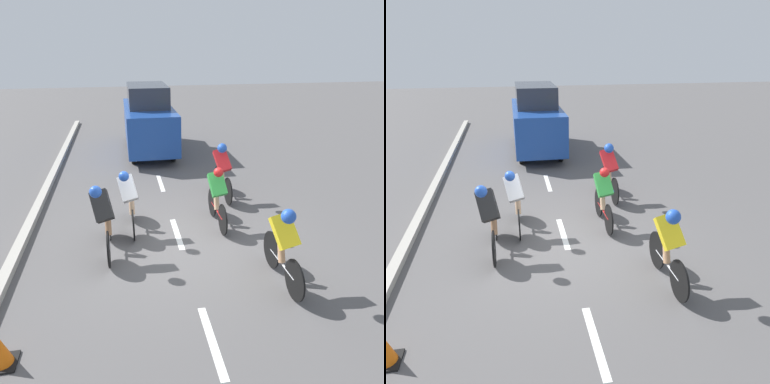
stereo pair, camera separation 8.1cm
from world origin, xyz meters
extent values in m
plane|color=#565454|center=(0.00, 0.00, 0.00)|extent=(60.00, 60.00, 0.00)
cube|color=white|center=(0.00, 2.86, 0.00)|extent=(0.12, 1.40, 0.01)
cube|color=white|center=(0.00, -0.34, 0.00)|extent=(0.12, 1.40, 0.01)
cube|color=white|center=(0.00, -3.54, 0.00)|extent=(0.12, 1.40, 0.01)
cube|color=#A8A399|center=(3.20, -0.34, 0.07)|extent=(0.20, 25.45, 0.14)
cylinder|color=black|center=(1.42, -0.36, 0.34)|extent=(0.03, 0.68, 0.68)
cylinder|color=black|center=(1.42, 0.65, 0.34)|extent=(0.03, 0.68, 0.68)
cylinder|color=#B7B7BC|center=(1.42, 0.15, 0.34)|extent=(0.04, 1.02, 0.04)
cylinder|color=#B7B7BC|center=(1.42, -0.03, 0.55)|extent=(0.04, 0.04, 0.42)
cylinder|color=yellow|center=(1.42, 0.10, 0.44)|extent=(0.07, 0.07, 0.16)
cylinder|color=#9E704C|center=(1.42, 0.07, 0.52)|extent=(0.12, 0.23, 0.36)
cube|color=black|center=(1.49, 0.25, 1.04)|extent=(0.46, 0.49, 0.65)
sphere|color=blue|center=(1.56, 0.47, 1.41)|extent=(0.22, 0.22, 0.22)
cylinder|color=black|center=(-0.96, -1.12, 0.34)|extent=(0.03, 0.67, 0.67)
cylinder|color=black|center=(-0.96, -0.15, 0.34)|extent=(0.03, 0.67, 0.67)
cylinder|color=red|center=(-0.96, -0.63, 0.34)|extent=(0.04, 0.97, 0.04)
cylinder|color=red|center=(-0.96, -0.80, 0.55)|extent=(0.04, 0.04, 0.42)
cylinder|color=yellow|center=(-0.96, -0.68, 0.44)|extent=(0.07, 0.07, 0.16)
cylinder|color=#DBAD84|center=(-0.96, -0.71, 0.52)|extent=(0.12, 0.23, 0.36)
cube|color=green|center=(-0.92, -0.53, 1.01)|extent=(0.40, 0.46, 0.58)
sphere|color=red|center=(-0.88, -0.31, 1.36)|extent=(0.20, 0.20, 0.20)
cylinder|color=black|center=(-1.51, 1.22, 0.34)|extent=(0.03, 0.68, 0.68)
cylinder|color=black|center=(-1.51, 2.19, 0.34)|extent=(0.03, 0.68, 0.68)
cylinder|color=#B7B7BC|center=(-1.51, 1.70, 0.34)|extent=(0.04, 0.97, 0.04)
cylinder|color=#B7B7BC|center=(-1.51, 1.53, 0.55)|extent=(0.04, 0.04, 0.42)
cylinder|color=#1999D8|center=(-1.51, 1.65, 0.44)|extent=(0.07, 0.07, 0.16)
cylinder|color=tan|center=(-1.51, 1.63, 0.52)|extent=(0.12, 0.23, 0.36)
cube|color=yellow|center=(-1.44, 1.80, 1.03)|extent=(0.45, 0.48, 0.63)
sphere|color=blue|center=(-1.37, 2.02, 1.40)|extent=(0.23, 0.23, 0.23)
cylinder|color=black|center=(-1.52, -2.67, 0.35)|extent=(0.03, 0.71, 0.71)
cylinder|color=black|center=(-1.52, -1.68, 0.35)|extent=(0.03, 0.71, 0.71)
cylinder|color=navy|center=(-1.52, -2.18, 0.35)|extent=(0.04, 1.00, 0.04)
cylinder|color=navy|center=(-1.52, -2.35, 0.56)|extent=(0.04, 0.04, 0.42)
cylinder|color=white|center=(-1.52, -2.23, 0.45)|extent=(0.07, 0.07, 0.16)
cylinder|color=#DBAD84|center=(-1.52, -2.25, 0.53)|extent=(0.12, 0.23, 0.36)
cube|color=red|center=(-1.45, -2.08, 1.05)|extent=(0.45, 0.50, 0.65)
sphere|color=blue|center=(-1.38, -1.86, 1.44)|extent=(0.24, 0.24, 0.24)
cylinder|color=black|center=(0.92, -1.22, 0.33)|extent=(0.03, 0.65, 0.65)
cylinder|color=black|center=(0.92, -0.27, 0.33)|extent=(0.03, 0.65, 0.65)
cylinder|color=black|center=(0.92, -0.75, 0.33)|extent=(0.04, 0.95, 0.04)
cylinder|color=black|center=(0.92, -0.91, 0.54)|extent=(0.04, 0.04, 0.42)
cylinder|color=#1999D8|center=(0.92, -0.80, 0.43)|extent=(0.07, 0.07, 0.16)
cylinder|color=#DBAD84|center=(0.92, -0.82, 0.51)|extent=(0.12, 0.23, 0.36)
cube|color=white|center=(0.99, -0.65, 1.01)|extent=(0.44, 0.47, 0.61)
sphere|color=blue|center=(1.05, -0.43, 1.36)|extent=(0.21, 0.21, 0.21)
cylinder|color=black|center=(-0.67, -5.67, 0.32)|extent=(0.14, 0.64, 0.64)
cylinder|color=black|center=(0.69, -5.67, 0.32)|extent=(0.14, 0.64, 0.64)
cylinder|color=black|center=(-0.67, -8.47, 0.32)|extent=(0.14, 0.64, 0.64)
cylinder|color=black|center=(0.69, -8.47, 0.32)|extent=(0.14, 0.64, 0.64)
cube|color=#1E479E|center=(0.01, -7.07, 1.00)|extent=(1.70, 4.52, 1.37)
cube|color=#2D333D|center=(0.01, -7.29, 2.06)|extent=(1.39, 2.49, 0.75)
cube|color=black|center=(2.75, 2.74, 0.01)|extent=(0.36, 0.36, 0.03)
camera|label=1|loc=(1.04, 6.79, 3.86)|focal=35.00mm
camera|label=2|loc=(0.96, 6.81, 3.86)|focal=35.00mm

